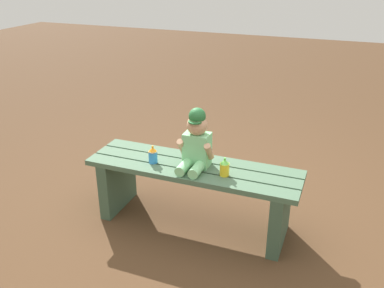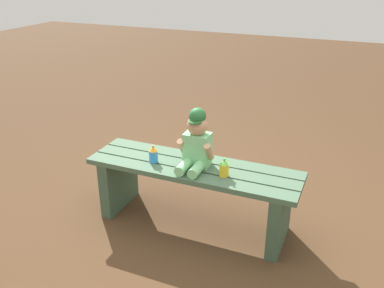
{
  "view_description": "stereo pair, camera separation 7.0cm",
  "coord_description": "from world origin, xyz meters",
  "px_view_note": "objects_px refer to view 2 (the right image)",
  "views": [
    {
      "loc": [
        0.89,
        -2.31,
        1.73
      ],
      "look_at": [
        0.01,
        -0.05,
        0.64
      ],
      "focal_mm": 38.68,
      "sensor_mm": 36.0,
      "label": 1
    },
    {
      "loc": [
        0.95,
        -2.28,
        1.73
      ],
      "look_at": [
        0.01,
        -0.05,
        0.64
      ],
      "focal_mm": 38.68,
      "sensor_mm": 36.0,
      "label": 2
    }
  ],
  "objects_px": {
    "park_bench": "(193,185)",
    "sippy_cup_right": "(224,168)",
    "sippy_cup_left": "(153,154)",
    "child_figure": "(196,142)"
  },
  "relations": [
    {
      "from": "child_figure",
      "to": "sippy_cup_left",
      "type": "bearing_deg",
      "value": -169.21
    },
    {
      "from": "child_figure",
      "to": "sippy_cup_right",
      "type": "height_order",
      "value": "child_figure"
    },
    {
      "from": "child_figure",
      "to": "sippy_cup_left",
      "type": "relative_size",
      "value": 3.26
    },
    {
      "from": "sippy_cup_left",
      "to": "sippy_cup_right",
      "type": "bearing_deg",
      "value": 0.0
    },
    {
      "from": "park_bench",
      "to": "sippy_cup_right",
      "type": "xyz_separation_m",
      "value": [
        0.24,
        -0.06,
        0.21
      ]
    },
    {
      "from": "sippy_cup_right",
      "to": "sippy_cup_left",
      "type": "bearing_deg",
      "value": 180.0
    },
    {
      "from": "child_figure",
      "to": "sippy_cup_left",
      "type": "height_order",
      "value": "child_figure"
    },
    {
      "from": "park_bench",
      "to": "sippy_cup_left",
      "type": "xyz_separation_m",
      "value": [
        -0.27,
        -0.06,
        0.21
      ]
    },
    {
      "from": "child_figure",
      "to": "sippy_cup_left",
      "type": "xyz_separation_m",
      "value": [
        -0.29,
        -0.06,
        -0.12
      ]
    },
    {
      "from": "park_bench",
      "to": "child_figure",
      "type": "relative_size",
      "value": 3.58
    }
  ]
}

